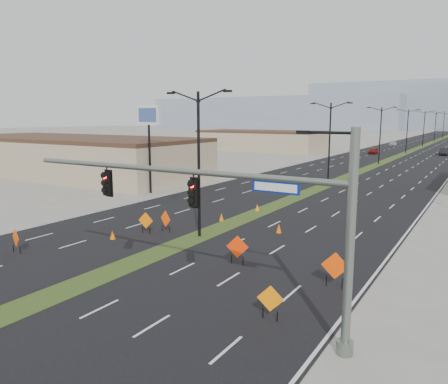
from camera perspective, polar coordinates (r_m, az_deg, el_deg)
The scene contains 29 objects.
ground at distance 22.68m, azimuth -21.19°, elevation -12.43°, with size 600.00×600.00×0.00m, color gray.
road_surface at distance 114.03m, azimuth 22.95°, elevation 4.83°, with size 25.00×400.00×0.02m, color black.
median_strip at distance 114.03m, azimuth 22.95°, elevation 4.83°, with size 2.00×400.00×0.04m, color #314518.
building_sw_near at distance 67.40m, azimuth -19.23°, elevation 4.28°, with size 40.00×16.00×5.00m, color tan.
building_sw_far at distance 109.26m, azimuth 4.86°, elevation 6.56°, with size 30.00×14.00×4.50m, color tan.
mesa_west at distance 322.97m, azimuth 6.54°, elevation 10.20°, with size 180.00×50.00×22.00m, color #8592A4.
mesa_backdrop at distance 335.85m, azimuth 23.89°, elevation 10.27°, with size 140.00×50.00×32.00m, color #8592A4.
signal_mast at distance 17.12m, azimuth 1.11°, elevation -2.12°, with size 16.30×0.60×8.00m.
streetlight_0 at distance 29.94m, azimuth -3.32°, elevation 4.20°, with size 5.15×0.24×10.02m.
streetlight_1 at distance 55.22m, azimuth 13.62°, elevation 6.50°, with size 5.15×0.24×10.02m.
streetlight_2 at distance 82.28m, azimuth 19.74°, elevation 7.19°, with size 5.15×0.24×10.02m.
streetlight_3 at distance 109.82m, azimuth 22.81°, elevation 7.51°, with size 5.15×0.24×10.02m.
streetlight_4 at distance 137.54m, azimuth 24.66°, elevation 7.69°, with size 5.15×0.24×10.02m.
streetlight_5 at distance 165.35m, azimuth 25.88°, elevation 7.81°, with size 5.15×0.24×10.02m.
streetlight_6 at distance 193.22m, azimuth 26.75°, elevation 7.89°, with size 5.15×0.24×10.02m.
car_left at distance 105.46m, azimuth 18.92°, elevation 5.11°, with size 1.64×4.07×1.39m, color maroon.
car_mid at distance 108.00m, azimuth 26.81°, elevation 4.74°, with size 1.69×4.84×1.60m, color black.
car_far at distance 136.85m, azimuth 21.21°, elevation 5.93°, with size 1.90×4.69×1.36m, color #9EA3A7.
construction_sign_0 at distance 29.96m, azimuth -25.55°, elevation -5.52°, with size 1.12×0.38×1.55m.
construction_sign_1 at distance 31.91m, azimuth -10.19°, elevation -3.78°, with size 1.17×0.21×1.57m.
construction_sign_2 at distance 32.10m, azimuth -7.64°, elevation -3.59°, with size 1.16×0.42×1.61m.
construction_sign_3 at distance 24.91m, azimuth 1.75°, elevation -7.29°, with size 1.24×0.41×1.71m.
construction_sign_4 at distance 18.61m, azimuth 6.07°, elevation -13.85°, with size 1.11×0.29×1.50m.
construction_sign_5 at distance 22.34m, azimuth 14.29°, elevation -9.46°, with size 1.35×0.25×1.82m.
cone_0 at distance 31.09m, azimuth -14.35°, elevation -5.44°, with size 0.39×0.39×0.64m, color orange.
cone_1 at distance 35.29m, azimuth -0.33°, elevation -3.30°, with size 0.40×0.40×0.66m, color #E26304.
cone_2 at distance 31.96m, azimuth 7.17°, elevation -4.75°, with size 0.41×0.41×0.69m, color #E35704.
cone_3 at distance 39.01m, azimuth 4.37°, elevation -2.07°, with size 0.40×0.40×0.66m, color orange.
pole_sign_west at distance 48.30m, azimuth -9.82°, elevation 9.05°, with size 3.13×0.48×9.58m.
Camera 1 is at (17.04, -12.45, 8.32)m, focal length 35.00 mm.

